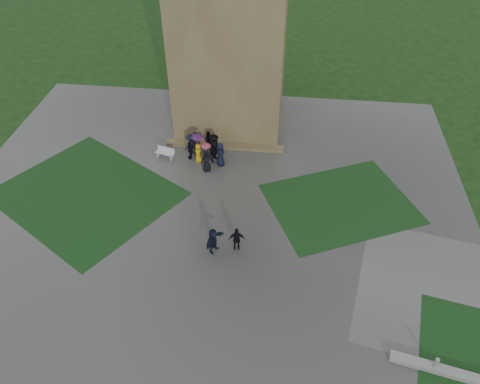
# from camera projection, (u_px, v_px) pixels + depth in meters

# --- Properties ---
(ground) EXTENTS (120.00, 120.00, 0.00)m
(ground) POSITION_uv_depth(u_px,v_px,m) (200.00, 249.00, 27.78)
(ground) COLOR black
(plaza) EXTENTS (34.00, 34.00, 0.02)m
(plaza) POSITION_uv_depth(u_px,v_px,m) (205.00, 225.00, 29.29)
(plaza) COLOR #3B3B38
(plaza) RESTS_ON ground
(lawn_inset_left) EXTENTS (14.10, 13.46, 0.01)m
(lawn_inset_left) POSITION_uv_depth(u_px,v_px,m) (86.00, 194.00, 31.53)
(lawn_inset_left) COLOR black
(lawn_inset_left) RESTS_ON plaza
(lawn_inset_right) EXTENTS (11.12, 10.15, 0.01)m
(lawn_inset_right) POSITION_uv_depth(u_px,v_px,m) (340.00, 204.00, 30.80)
(lawn_inset_right) COLOR black
(lawn_inset_right) RESTS_ON plaza
(tower) EXTENTS (8.00, 8.00, 18.00)m
(tower) POSITION_uv_depth(u_px,v_px,m) (231.00, 8.00, 33.29)
(tower) COLOR brown
(tower) RESTS_ON ground
(tower_plinth) EXTENTS (9.00, 0.80, 0.22)m
(tower_plinth) POSITION_uv_depth(u_px,v_px,m) (225.00, 146.00, 35.71)
(tower_plinth) COLOR brown
(tower_plinth) RESTS_ON plaza
(bench) EXTENTS (1.48, 0.82, 0.82)m
(bench) POSITION_uv_depth(u_px,v_px,m) (165.00, 152.00, 34.49)
(bench) COLOR silver
(bench) RESTS_ON plaza
(visitor_cluster) EXTENTS (3.41, 3.30, 2.36)m
(visitor_cluster) POSITION_uv_depth(u_px,v_px,m) (204.00, 148.00, 33.99)
(visitor_cluster) COLOR black
(visitor_cluster) RESTS_ON plaza
(pedestrian_mid) EXTENTS (1.24, 1.65, 1.69)m
(pedestrian_mid) POSITION_uv_depth(u_px,v_px,m) (213.00, 240.00, 27.10)
(pedestrian_mid) COLOR black
(pedestrian_mid) RESTS_ON plaza
(pedestrian_near) EXTENTS (1.03, 0.66, 1.65)m
(pedestrian_near) POSITION_uv_depth(u_px,v_px,m) (237.00, 239.00, 27.20)
(pedestrian_near) COLOR black
(pedestrian_near) RESTS_ON plaza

